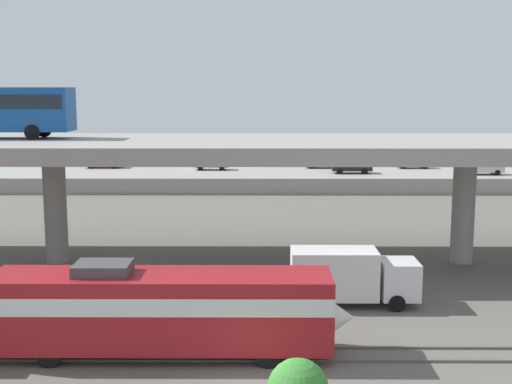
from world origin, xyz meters
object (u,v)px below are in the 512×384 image
object	(u,v)px
parked_car_0	(103,162)
parked_car_4	(413,162)
service_truck_east	(350,275)
parked_car_1	(323,162)
parked_car_2	(483,168)
train_locomotive	(179,307)
parked_car_5	(351,167)
parked_car_3	(211,163)

from	to	relation	value
parked_car_0	parked_car_4	size ratio (longest dim) A/B	1.10
service_truck_east	parked_car_1	bearing A→B (deg)	86.42
parked_car_0	parked_car_2	xyz separation A→B (m)	(44.58, -6.11, -0.00)
train_locomotive	parked_car_0	xyz separation A→B (m)	(-15.70, 54.02, 0.36)
service_truck_east	parked_car_0	world-z (taller)	parked_car_0
parked_car_0	parked_car_5	xyz separation A→B (m)	(29.77, -5.09, -0.00)
parked_car_2	parked_car_4	size ratio (longest dim) A/B	1.03
parked_car_4	parked_car_3	bearing A→B (deg)	-175.86
parked_car_3	train_locomotive	bearing A→B (deg)	-87.48
train_locomotive	service_truck_east	bearing A→B (deg)	39.75
service_truck_east	parked_car_3	xyz separation A→B (m)	(-10.69, 45.11, 0.91)
parked_car_1	parked_car_4	distance (m)	10.91
parked_car_0	parked_car_4	distance (m)	37.95
train_locomotive	parked_car_3	xyz separation A→B (m)	(-2.29, 52.09, 0.35)
train_locomotive	parked_car_2	xyz separation A→B (m)	(28.88, 47.91, 0.36)
parked_car_2	parked_car_5	xyz separation A→B (m)	(-14.81, 1.02, 0.00)
parked_car_0	parked_car_2	distance (m)	45.00
parked_car_1	parked_car_4	bearing A→B (deg)	179.31
train_locomotive	parked_car_0	world-z (taller)	train_locomotive
service_truck_east	parked_car_1	size ratio (longest dim) A/B	1.48
parked_car_1	parked_car_2	size ratio (longest dim) A/B	1.07
train_locomotive	service_truck_east	distance (m)	10.94
service_truck_east	parked_car_2	bearing A→B (deg)	63.41
train_locomotive	parked_car_4	world-z (taller)	train_locomotive
train_locomotive	parked_car_5	xyz separation A→B (m)	(14.07, 48.93, 0.36)
parked_car_2	parked_car_3	distance (m)	31.45
train_locomotive	parked_car_1	bearing A→B (deg)	78.14
parked_car_0	parked_car_1	world-z (taller)	same
parked_car_4	train_locomotive	bearing A→B (deg)	-112.44
parked_car_1	parked_car_5	world-z (taller)	same
parked_car_5	parked_car_3	bearing A→B (deg)	169.07
train_locomotive	parked_car_3	bearing A→B (deg)	92.52
parked_car_3	parked_car_5	distance (m)	16.67
service_truck_east	parked_car_4	bearing A→B (deg)	73.54
parked_car_4	parked_car_5	distance (m)	9.55
train_locomotive	service_truck_east	size ratio (longest dim) A/B	2.31
service_truck_east	parked_car_4	size ratio (longest dim) A/B	1.63
service_truck_east	parked_car_2	distance (m)	45.77
parked_car_4	parked_car_5	world-z (taller)	same
train_locomotive	parked_car_5	world-z (taller)	train_locomotive
parked_car_1	parked_car_2	world-z (taller)	same
parked_car_2	service_truck_east	bearing A→B (deg)	-116.59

